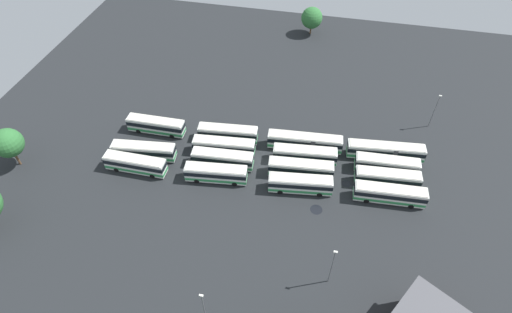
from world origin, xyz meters
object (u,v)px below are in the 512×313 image
object	(u,v)px
bus_row0_slot0	(386,151)
bus_row1_slot0	(305,142)
bus_row3_slot2	(144,151)
bus_row1_slot3	(300,184)
lamp_post_near_entrance	(332,266)
lamp_post_mid_lot	(204,307)
tree_northwest	(8,143)
bus_row1_slot2	(301,168)
bus_row1_slot1	(305,155)
bus_row2_slot0	(228,133)
bus_row0_slot3	(390,194)
bus_row2_slot1	(224,146)
bus_row2_slot3	(216,173)
tree_west_edge	(312,18)
bus_row3_slot0	(156,125)
bus_row3_slot3	(135,164)
bus_row0_slot2	(387,178)
bus_row0_slot1	(387,165)
lamp_post_far_corner	(435,110)

from	to	relation	value
bus_row0_slot0	bus_row1_slot0	distance (m)	15.79
bus_row3_slot2	bus_row1_slot3	bearing A→B (deg)	176.86
lamp_post_near_entrance	lamp_post_mid_lot	world-z (taller)	lamp_post_near_entrance
tree_northwest	bus_row1_slot2	bearing A→B (deg)	-170.39
bus_row1_slot1	bus_row2_slot0	distance (m)	16.38
bus_row0_slot3	bus_row2_slot1	distance (m)	32.36
bus_row2_slot3	bus_row1_slot3	bearing A→B (deg)	-176.83
tree_west_edge	bus_row3_slot2	bearing A→B (deg)	65.00
bus_row1_slot1	bus_row1_slot0	bearing A→B (deg)	-83.07
bus_row3_slot0	bus_row1_slot3	bearing A→B (deg)	163.74
bus_row3_slot3	lamp_post_near_entrance	distance (m)	41.04
bus_row3_slot2	bus_row3_slot3	size ratio (longest dim) A/B	1.06
bus_row2_slot0	lamp_post_near_entrance	xyz separation A→B (m)	(-23.21, 27.01, 2.92)
bus_row0_slot2	bus_row2_slot0	size ratio (longest dim) A/B	0.97
bus_row1_slot1	bus_row1_slot3	size ratio (longest dim) A/B	1.06
bus_row2_slot1	bus_row0_slot1	bearing A→B (deg)	-176.52
bus_row0_slot2	tree_northwest	xyz separation A→B (m)	(69.64, 10.18, 3.88)
bus_row0_slot2	bus_row0_slot3	distance (m)	3.73
bus_row0_slot2	bus_row1_slot1	size ratio (longest dim) A/B	0.95
bus_row0_slot0	bus_row1_slot1	xyz separation A→B (m)	(15.32, 4.51, -0.00)
bus_row1_slot3	bus_row3_slot2	distance (m)	31.15
bus_row2_slot1	bus_row0_slot0	bearing A→B (deg)	-169.77
bus_row1_slot0	lamp_post_far_corner	world-z (taller)	lamp_post_far_corner
bus_row1_slot1	bus_row2_slot1	bearing A→B (deg)	4.04
bus_row1_slot3	tree_west_edge	size ratio (longest dim) A/B	1.56
bus_row0_slot3	bus_row1_slot3	world-z (taller)	same
bus_row0_slot0	bus_row3_slot0	world-z (taller)	same
tree_northwest	bus_row0_slot1	bearing A→B (deg)	-168.94
bus_row0_slot2	lamp_post_far_corner	xyz separation A→B (m)	(-8.97, -18.71, 2.71)
bus_row0_slot1	bus_row3_slot0	world-z (taller)	same
bus_row1_slot1	bus_row3_slot3	xyz separation A→B (m)	(31.05, 9.37, -0.00)
bus_row0_slot2	bus_row3_slot0	xyz separation A→B (m)	(47.04, -4.40, 0.00)
bus_row2_slot1	bus_row2_slot0	bearing A→B (deg)	-86.40
bus_row1_slot3	bus_row3_slot0	xyz separation A→B (m)	(31.63, -9.23, 0.00)
bus_row1_slot3	bus_row2_slot0	distance (m)	19.25
tree_northwest	bus_row2_slot1	bearing A→B (deg)	-162.95
bus_row0_slot3	bus_row3_slot2	size ratio (longest dim) A/B	1.01
bus_row2_slot3	lamp_post_near_entrance	bearing A→B (deg)	144.53
lamp_post_far_corner	lamp_post_mid_lot	world-z (taller)	lamp_post_far_corner
bus_row1_slot2	bus_row3_slot3	bearing A→B (deg)	10.41
bus_row3_slot0	bus_row3_slot3	size ratio (longest dim) A/B	1.01
tree_northwest	lamp_post_mid_lot	bearing A→B (deg)	154.47
lamp_post_near_entrance	lamp_post_mid_lot	size ratio (longest dim) A/B	1.07
bus_row1_slot0	lamp_post_mid_lot	distance (m)	38.96
bus_row3_slot3	bus_row1_slot3	bearing A→B (deg)	-176.51
bus_row3_slot2	bus_row1_slot1	bearing A→B (deg)	-169.44
bus_row3_slot0	tree_northwest	distance (m)	27.17
bus_row0_slot2	bus_row2_slot3	bearing A→B (deg)	10.40
lamp_post_near_entrance	bus_row1_slot0	bearing A→B (deg)	-75.01
bus_row0_slot2	bus_row3_slot3	xyz separation A→B (m)	(46.66, 6.73, 0.00)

